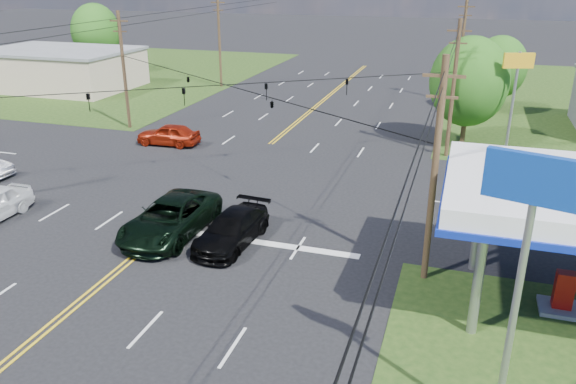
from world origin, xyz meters
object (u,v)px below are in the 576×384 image
(pole_ne, at_px, (453,88))
(pole_left_far, at_px, (219,40))
(pickup_dkgreen, at_px, (170,218))
(pole_se, at_px, (435,171))
(tree_right_a, at_px, (469,82))
(pole_right_far, at_px, (462,50))
(suv_black, at_px, (232,229))
(tree_far_l, at_px, (96,32))
(retail_nw, at_px, (60,70))
(pole_nw, at_px, (124,69))
(polesign_se, at_px, (530,222))
(tree_right_b, at_px, (499,67))

(pole_ne, relative_size, pole_left_far, 0.95)
(pickup_dkgreen, bearing_deg, pole_se, -1.36)
(tree_right_a, xyz_separation_m, pickup_dkgreen, (-13.50, -20.50, -3.95))
(pole_right_far, distance_m, suv_black, 37.89)
(tree_far_l, height_order, suv_black, tree_far_l)
(retail_nw, distance_m, pole_nw, 21.60)
(retail_nw, xyz_separation_m, tree_far_l, (-2.00, 10.00, 3.19))
(retail_nw, height_order, pole_right_far, pole_right_far)
(retail_nw, xyz_separation_m, pole_se, (43.00, -31.00, 2.92))
(tree_far_l, distance_m, polesign_se, 68.68)
(retail_nw, height_order, pole_se, pole_se)
(pole_ne, height_order, pole_right_far, pole_right_far)
(retail_nw, xyz_separation_m, polesign_se, (45.68, -39.41, 4.68))
(pole_nw, relative_size, tree_far_l, 1.09)
(tree_far_l, relative_size, pickup_dkgreen, 1.32)
(polesign_se, bearing_deg, pole_right_far, 93.38)
(pickup_dkgreen, bearing_deg, retail_nw, 135.93)
(pole_nw, bearing_deg, suv_black, -46.15)
(pole_se, relative_size, pole_right_far, 0.95)
(pole_ne, distance_m, pole_left_far, 32.20)
(tree_far_l, distance_m, suv_black, 54.24)
(pole_se, height_order, tree_far_l, pole_se)
(pole_left_far, height_order, pickup_dkgreen, pole_left_far)
(pole_nw, xyz_separation_m, pole_left_far, (0.00, 19.00, 0.25))
(pole_nw, height_order, pole_right_far, pole_right_far)
(pole_left_far, height_order, polesign_se, pole_left_far)
(pickup_dkgreen, height_order, suv_black, pickup_dkgreen)
(pole_left_far, xyz_separation_m, pole_right_far, (26.00, 0.00, 0.00))
(tree_right_b, distance_m, tree_far_l, 49.17)
(pole_left_far, xyz_separation_m, tree_right_a, (27.00, -16.00, -0.30))
(tree_right_a, relative_size, suv_black, 1.53)
(tree_right_a, bearing_deg, polesign_se, -86.73)
(pole_ne, distance_m, tree_right_b, 15.42)
(pole_se, distance_m, tree_right_b, 33.19)
(pole_se, relative_size, tree_right_b, 1.34)
(retail_nw, distance_m, pickup_dkgreen, 43.15)
(retail_nw, xyz_separation_m, pole_left_far, (17.00, 6.00, 3.17))
(tree_right_b, bearing_deg, tree_right_a, -101.77)
(pole_left_far, bearing_deg, polesign_se, -57.73)
(pole_left_far, xyz_separation_m, suv_black, (16.81, -36.50, -4.39))
(retail_nw, distance_m, polesign_se, 60.52)
(pole_nw, xyz_separation_m, pole_ne, (26.00, 0.00, 0.00))
(pole_left_far, bearing_deg, pickup_dkgreen, -69.70)
(pole_ne, xyz_separation_m, pickup_dkgreen, (-12.50, -17.50, -4.00))
(pole_right_far, bearing_deg, pole_ne, -90.00)
(tree_right_a, distance_m, tree_right_b, 12.27)
(pole_se, bearing_deg, pole_left_far, 125.10)
(pole_left_far, bearing_deg, tree_far_l, 168.11)
(tree_far_l, bearing_deg, pole_ne, -27.07)
(tree_right_a, bearing_deg, suv_black, -116.42)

